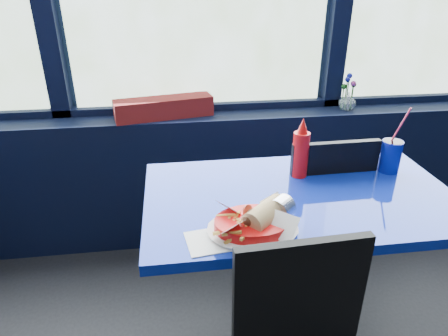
# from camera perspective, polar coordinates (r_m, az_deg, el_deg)

# --- Properties ---
(window_sill) EXTENTS (5.00, 0.26, 0.80)m
(window_sill) POSITION_cam_1_polar(r_m,az_deg,el_deg) (2.44, -2.77, -1.23)
(window_sill) COLOR black
(window_sill) RESTS_ON ground
(near_table) EXTENTS (1.20, 0.70, 0.75)m
(near_table) POSITION_cam_1_polar(r_m,az_deg,el_deg) (1.68, 10.36, -9.02)
(near_table) COLOR black
(near_table) RESTS_ON ground
(chair_near_back) EXTENTS (0.41, 0.41, 0.89)m
(chair_near_back) POSITION_cam_1_polar(r_m,az_deg,el_deg) (1.98, 13.40, -5.31)
(chair_near_back) COLOR black
(chair_near_back) RESTS_ON ground
(planter_box) EXTENTS (0.55, 0.24, 0.11)m
(planter_box) POSITION_cam_1_polar(r_m,az_deg,el_deg) (2.25, -8.59, 8.53)
(planter_box) COLOR maroon
(planter_box) RESTS_ON window_sill
(flower_vase) EXTENTS (0.11, 0.11, 0.21)m
(flower_vase) POSITION_cam_1_polar(r_m,az_deg,el_deg) (2.45, 17.24, 9.41)
(flower_vase) COLOR silver
(flower_vase) RESTS_ON window_sill
(food_basket) EXTENTS (0.32, 0.32, 0.10)m
(food_basket) POSITION_cam_1_polar(r_m,az_deg,el_deg) (1.32, 4.38, -7.75)
(food_basket) COLOR red
(food_basket) RESTS_ON near_table
(ketchup_bottle) EXTENTS (0.07, 0.07, 0.25)m
(ketchup_bottle) POSITION_cam_1_polar(r_m,az_deg,el_deg) (1.67, 10.89, 2.39)
(ketchup_bottle) COLOR red
(ketchup_bottle) RESTS_ON near_table
(soda_cup) EXTENTS (0.09, 0.09, 0.29)m
(soda_cup) POSITION_cam_1_polar(r_m,az_deg,el_deg) (1.84, 22.69, 1.67)
(soda_cup) COLOR navy
(soda_cup) RESTS_ON near_table
(napkin) EXTENTS (0.15, 0.15, 0.00)m
(napkin) POSITION_cam_1_polar(r_m,az_deg,el_deg) (1.29, -2.27, -10.43)
(napkin) COLOR white
(napkin) RESTS_ON near_table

